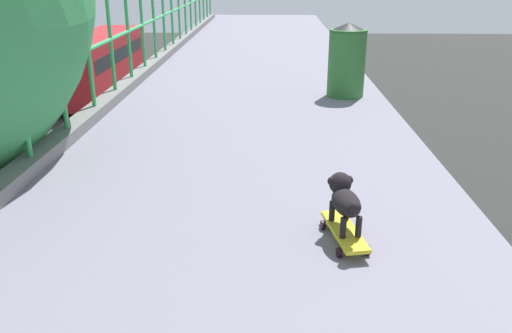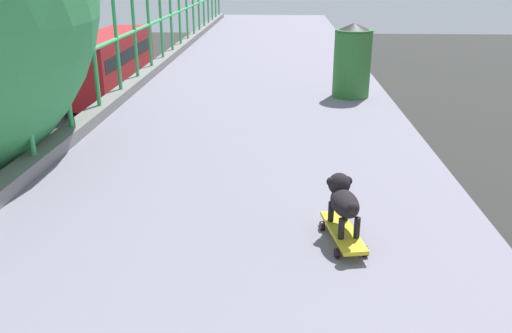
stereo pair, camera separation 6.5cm
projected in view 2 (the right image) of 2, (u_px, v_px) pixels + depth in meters
The scene contains 5 objects.
car_green_seventh at pixel (96, 160), 18.66m from camera, with size 1.87×4.31×1.34m.
city_bus at pixel (110, 61), 30.05m from camera, with size 2.68×10.18×3.46m.
toy_skateboard at pixel (343, 233), 3.13m from camera, with size 0.26×0.54×0.08m.
small_dog at pixel (343, 198), 3.10m from camera, with size 0.20×0.41×0.30m.
litter_bin at pixel (352, 60), 6.50m from camera, with size 0.47×0.47×0.90m.
Camera 2 is at (1.74, -0.27, 7.06)m, focal length 37.15 mm.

